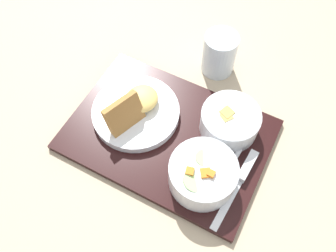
% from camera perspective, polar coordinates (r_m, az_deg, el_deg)
% --- Properties ---
extents(ground_plane, '(4.00, 4.00, 0.00)m').
position_cam_1_polar(ground_plane, '(0.76, 0.00, -1.67)').
color(ground_plane, tan).
extents(serving_tray, '(0.42, 0.29, 0.01)m').
position_cam_1_polar(serving_tray, '(0.75, 0.00, -1.42)').
color(serving_tray, black).
rests_on(serving_tray, ground_plane).
extents(bowl_salad, '(0.13, 0.13, 0.06)m').
position_cam_1_polar(bowl_salad, '(0.68, 5.62, -7.58)').
color(bowl_salad, silver).
rests_on(bowl_salad, serving_tray).
extents(bowl_soup, '(0.12, 0.12, 0.06)m').
position_cam_1_polar(bowl_soup, '(0.74, 9.90, 0.87)').
color(bowl_soup, silver).
rests_on(bowl_soup, serving_tray).
extents(plate_main, '(0.19, 0.19, 0.08)m').
position_cam_1_polar(plate_main, '(0.76, -5.21, 2.51)').
color(plate_main, silver).
rests_on(plate_main, serving_tray).
extents(knife, '(0.03, 0.18, 0.02)m').
position_cam_1_polar(knife, '(0.72, 12.13, -7.15)').
color(knife, silver).
rests_on(knife, serving_tray).
extents(spoon, '(0.04, 0.14, 0.01)m').
position_cam_1_polar(spoon, '(0.72, 9.67, -6.84)').
color(spoon, silver).
rests_on(spoon, serving_tray).
extents(glass_water, '(0.08, 0.08, 0.10)m').
position_cam_1_polar(glass_water, '(0.84, 8.19, 11.16)').
color(glass_water, silver).
rests_on(glass_water, ground_plane).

